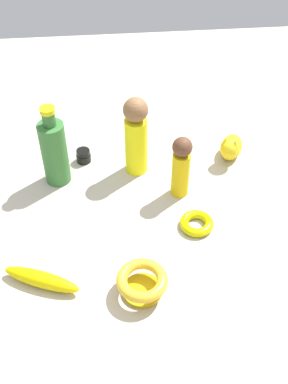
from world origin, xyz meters
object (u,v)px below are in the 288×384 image
(banana, at_px, (41,279))
(cat_figurine, at_px, (231,147))
(bowl, at_px, (142,282))
(person_figure_adult, at_px, (136,135))
(person_figure_child, at_px, (181,166))
(bottle_tall, at_px, (54,151))
(nail_polish_jar, at_px, (83,156))
(bangle, at_px, (197,223))

(banana, xyz_separation_m, cat_figurine, (0.40, -0.52, 0.02))
(bowl, distance_m, person_figure_adult, 0.42)
(bowl, distance_m, person_figure_child, 0.34)
(bottle_tall, bearing_deg, nail_polish_jar, -44.53)
(banana, relative_size, cat_figurine, 1.42)
(banana, height_order, cat_figurine, cat_figurine)
(nail_polish_jar, xyz_separation_m, person_figure_child, (-0.15, -0.26, 0.08))
(nail_polish_jar, distance_m, cat_figurine, 0.42)
(person_figure_adult, bearing_deg, cat_figurine, -84.35)
(bowl, distance_m, bangle, 0.24)
(banana, height_order, person_figure_child, person_figure_child)
(bangle, height_order, cat_figurine, cat_figurine)
(person_figure_child, height_order, bottle_tall, bottle_tall)
(nail_polish_jar, xyz_separation_m, bottle_tall, (-0.07, 0.07, 0.08))
(person_figure_adult, height_order, banana, person_figure_adult)
(bowl, height_order, person_figure_adult, person_figure_adult)
(bowl, bearing_deg, bangle, -40.45)
(banana, height_order, bottle_tall, bottle_tall)
(bowl, relative_size, banana, 0.62)
(person_figure_child, xyz_separation_m, cat_figurine, (0.13, -0.17, -0.06))
(nail_polish_jar, relative_size, person_figure_child, 0.23)
(person_figure_child, height_order, cat_figurine, person_figure_child)
(person_figure_adult, relative_size, cat_figurine, 1.83)
(person_figure_child, bearing_deg, banana, 127.08)
(bowl, bearing_deg, person_figure_child, -22.76)
(banana, distance_m, person_figure_child, 0.45)
(person_figure_adult, distance_m, person_figure_child, 0.15)
(nail_polish_jar, height_order, person_figure_child, person_figure_child)
(cat_figurine, bearing_deg, banana, 127.44)
(bowl, xyz_separation_m, banana, (0.04, 0.22, -0.02))
(bangle, relative_size, person_figure_child, 0.47)
(person_figure_adult, xyz_separation_m, cat_figurine, (0.03, -0.27, -0.08))
(person_figure_adult, height_order, bottle_tall, bottle_tall)
(bowl, bearing_deg, person_figure_adult, -2.94)
(bangle, bearing_deg, nail_polish_jar, 45.07)
(bowl, xyz_separation_m, cat_figurine, (0.44, -0.30, 0.00))
(bowl, xyz_separation_m, bangle, (0.18, -0.15, -0.03))
(person_figure_adult, distance_m, nail_polish_jar, 0.19)
(person_figure_adult, xyz_separation_m, bottle_tall, (-0.02, 0.22, -0.02))
(bottle_tall, bearing_deg, person_figure_child, -104.37)
(bottle_tall, bearing_deg, cat_figurine, -84.44)
(person_figure_adult, bearing_deg, banana, 146.60)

